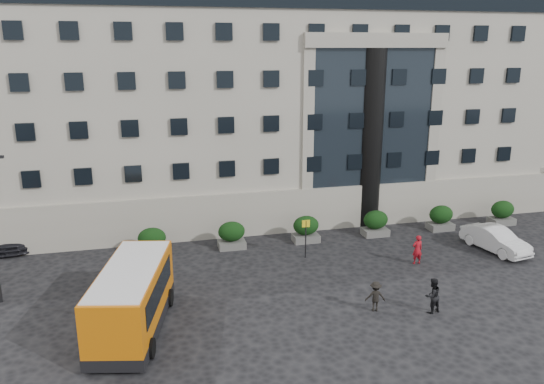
{
  "coord_description": "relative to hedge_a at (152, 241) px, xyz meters",
  "views": [
    {
      "loc": [
        -4.16,
        -25.24,
        13.08
      ],
      "look_at": [
        2.87,
        3.28,
        5.0
      ],
      "focal_mm": 35.0,
      "sensor_mm": 36.0,
      "label": 1
    }
  ],
  "objects": [
    {
      "name": "parked_car_c",
      "position": [
        -9.13,
        4.09,
        -0.16
      ],
      "size": [
        3.0,
        5.58,
        1.54
      ],
      "primitive_type": "imported",
      "rotation": [
        0.0,
        0.0,
        0.17
      ],
      "color": "black",
      "rests_on": "ground"
    },
    {
      "name": "civic_building",
      "position": [
        10.0,
        14.2,
        8.07
      ],
      "size": [
        44.0,
        24.0,
        18.0
      ],
      "primitive_type": "cube",
      "color": "#9E9A8C",
      "rests_on": "ground"
    },
    {
      "name": "white_taxi",
      "position": [
        22.03,
        -4.66,
        -0.14
      ],
      "size": [
        2.57,
        5.04,
        1.59
      ],
      "primitive_type": "imported",
      "rotation": [
        0.0,
        0.0,
        0.19
      ],
      "color": "silver",
      "rests_on": "ground"
    },
    {
      "name": "pedestrian_c",
      "position": [
        10.85,
        -10.41,
        -0.13
      ],
      "size": [
        1.13,
        0.8,
        1.59
      ],
      "primitive_type": "imported",
      "rotation": [
        0.0,
        0.0,
        2.92
      ],
      "color": "black",
      "rests_on": "ground"
    },
    {
      "name": "pedestrian_a",
      "position": [
        15.94,
        -5.39,
        0.0
      ],
      "size": [
        0.69,
        0.47,
        1.86
      ],
      "primitive_type": "imported",
      "rotation": [
        0.0,
        0.0,
        3.18
      ],
      "color": "#AA111C",
      "rests_on": "ground"
    },
    {
      "name": "hedge_a",
      "position": [
        0.0,
        0.0,
        0.0
      ],
      "size": [
        1.8,
        1.26,
        1.84
      ],
      "color": "#575755",
      "rests_on": "ground"
    },
    {
      "name": "bus_stop_sign",
      "position": [
        9.5,
        -2.8,
        0.8
      ],
      "size": [
        0.5,
        0.08,
        2.52
      ],
      "color": "#262628",
      "rests_on": "ground"
    },
    {
      "name": "hedge_b",
      "position": [
        5.2,
        0.0,
        0.0
      ],
      "size": [
        1.8,
        1.26,
        1.84
      ],
      "color": "#575755",
      "rests_on": "ground"
    },
    {
      "name": "pedestrian_b",
      "position": [
        13.57,
        -11.26,
        -0.0
      ],
      "size": [
        1.04,
        0.89,
        1.85
      ],
      "primitive_type": "imported",
      "rotation": [
        0.0,
        0.0,
        3.37
      ],
      "color": "black",
      "rests_on": "ground"
    },
    {
      "name": "entrance_column",
      "position": [
        16.0,
        2.5,
        5.57
      ],
      "size": [
        1.8,
        1.8,
        13.0
      ],
      "primitive_type": "cylinder",
      "color": "black",
      "rests_on": "ground"
    },
    {
      "name": "hedge_d",
      "position": [
        15.6,
        0.0,
        0.0
      ],
      "size": [
        1.8,
        1.26,
        1.84
      ],
      "color": "#575755",
      "rests_on": "ground"
    },
    {
      "name": "hedge_e",
      "position": [
        20.8,
        0.0,
        0.0
      ],
      "size": [
        1.8,
        1.26,
        1.84
      ],
      "color": "#575755",
      "rests_on": "ground"
    },
    {
      "name": "hedge_f",
      "position": [
        26.0,
        0.0,
        0.0
      ],
      "size": [
        1.8,
        1.26,
        1.84
      ],
      "color": "#575755",
      "rests_on": "ground"
    },
    {
      "name": "minibus",
      "position": [
        -1.12,
        -9.4,
        0.81
      ],
      "size": [
        4.23,
        7.94,
        3.15
      ],
      "rotation": [
        0.0,
        0.0,
        -0.22
      ],
      "color": "#CB6409",
      "rests_on": "ground"
    },
    {
      "name": "hedge_c",
      "position": [
        10.4,
        0.0,
        0.0
      ],
      "size": [
        1.8,
        1.26,
        1.84
      ],
      "color": "#575755",
      "rests_on": "ground"
    },
    {
      "name": "ground",
      "position": [
        4.0,
        -7.8,
        -0.93
      ],
      "size": [
        120.0,
        120.0,
        0.0
      ],
      "primitive_type": "plane",
      "color": "black",
      "rests_on": "ground"
    }
  ]
}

